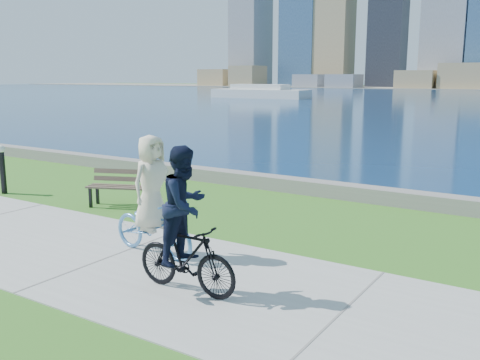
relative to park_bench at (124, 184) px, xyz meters
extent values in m
plane|color=#2D661B|center=(2.35, -2.72, -0.50)|extent=(320.00, 320.00, 0.00)
cube|color=#A2A39E|center=(2.35, -2.72, -0.49)|extent=(80.00, 3.50, 0.02)
cube|color=slate|center=(2.35, 3.48, -0.33)|extent=(90.00, 0.50, 0.35)
cube|color=#8B7856|center=(-82.31, 120.05, 1.87)|extent=(8.97, 6.26, 4.76)
cube|color=#8B7856|center=(-70.00, 117.68, 2.30)|extent=(7.64, 7.96, 5.60)
cube|color=slate|center=(-51.48, 118.07, 1.13)|extent=(7.02, 6.39, 3.27)
cube|color=slate|center=(-41.60, 116.58, 1.14)|extent=(7.28, 7.08, 3.28)
cube|color=#8B7856|center=(-24.42, 118.70, 1.56)|extent=(8.47, 9.77, 4.13)
cube|color=#8B7856|center=(-14.08, 117.62, 2.32)|extent=(10.57, 6.39, 5.65)
cube|color=slate|center=(-76.86, 130.28, 23.61)|extent=(8.76, 11.00, 48.23)
cube|color=navy|center=(-59.92, 129.40, 20.33)|extent=(10.23, 7.56, 41.67)
cube|color=#8B7856|center=(-50.41, 129.88, 18.78)|extent=(9.45, 8.04, 38.56)
cube|color=black|center=(-35.57, 129.52, 16.19)|extent=(8.70, 6.56, 33.39)
cube|color=silver|center=(-28.02, 53.39, 0.07)|extent=(13.38, 3.82, 1.15)
cube|color=silver|center=(-28.02, 53.39, 0.98)|extent=(7.65, 2.87, 0.67)
cube|color=black|center=(-0.54, -0.51, -0.28)|extent=(0.08, 0.08, 0.45)
cube|color=black|center=(0.75, 0.02, -0.28)|extent=(0.08, 0.08, 0.45)
cube|color=black|center=(-0.68, -0.18, -0.28)|extent=(0.08, 0.08, 0.45)
cube|color=black|center=(0.61, 0.35, -0.28)|extent=(0.08, 0.08, 0.45)
cube|color=brown|center=(0.10, -0.25, -0.04)|extent=(1.51, 0.69, 0.04)
cube|color=brown|center=(0.04, -0.10, -0.04)|extent=(1.51, 0.69, 0.04)
cube|color=brown|center=(-0.02, 0.05, -0.04)|extent=(1.51, 0.69, 0.04)
cube|color=brown|center=(-0.06, 0.16, 0.09)|extent=(1.50, 0.66, 0.12)
cube|color=brown|center=(-0.08, 0.19, 0.26)|extent=(1.50, 0.66, 0.12)
cylinder|color=black|center=(-3.53, -0.67, 0.04)|extent=(0.14, 0.14, 1.09)
sphere|color=silver|center=(-3.53, -0.67, 0.63)|extent=(0.20, 0.20, 0.20)
imported|color=#528EC8|center=(2.87, -2.21, -0.02)|extent=(0.82, 1.85, 0.94)
imported|color=white|center=(2.87, -2.21, 0.73)|extent=(0.58, 0.82, 1.56)
imported|color=black|center=(4.30, -3.16, 0.00)|extent=(0.48, 1.62, 0.97)
imported|color=black|center=(4.30, -3.16, 0.74)|extent=(0.60, 0.77, 1.59)
camera|label=1|loc=(8.65, -8.57, 2.43)|focal=40.00mm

